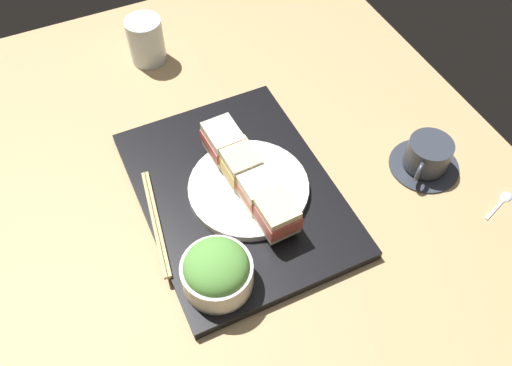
# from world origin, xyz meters

# --- Properties ---
(ground_plane) EXTENTS (1.40, 1.00, 0.03)m
(ground_plane) POSITION_xyz_m (0.00, 0.00, -0.01)
(ground_plane) COLOR tan
(serving_tray) EXTENTS (0.45, 0.34, 0.02)m
(serving_tray) POSITION_xyz_m (-0.04, -0.05, 0.01)
(serving_tray) COLOR black
(serving_tray) RESTS_ON ground_plane
(sandwich_plate) EXTENTS (0.22, 0.22, 0.01)m
(sandwich_plate) POSITION_xyz_m (-0.03, -0.03, 0.03)
(sandwich_plate) COLOR white
(sandwich_plate) RESTS_ON serving_tray
(sandwich_nearmost) EXTENTS (0.08, 0.07, 0.06)m
(sandwich_nearmost) POSITION_xyz_m (-0.12, -0.04, 0.06)
(sandwich_nearmost) COLOR #EFE5C1
(sandwich_nearmost) RESTS_ON sandwich_plate
(sandwich_inner_near) EXTENTS (0.08, 0.06, 0.06)m
(sandwich_inner_near) POSITION_xyz_m (-0.06, -0.03, 0.06)
(sandwich_inner_near) COLOR beige
(sandwich_inner_near) RESTS_ON sandwich_plate
(sandwich_inner_far) EXTENTS (0.08, 0.06, 0.05)m
(sandwich_inner_far) POSITION_xyz_m (0.00, -0.02, 0.06)
(sandwich_inner_far) COLOR #EFE5C1
(sandwich_inner_far) RESTS_ON sandwich_plate
(sandwich_farmost) EXTENTS (0.08, 0.06, 0.06)m
(sandwich_farmost) POSITION_xyz_m (0.06, -0.02, 0.06)
(sandwich_farmost) COLOR beige
(sandwich_farmost) RESTS_ON sandwich_plate
(salad_bowl) EXTENTS (0.12, 0.12, 0.08)m
(salad_bowl) POSITION_xyz_m (0.12, -0.15, 0.06)
(salad_bowl) COLOR silver
(salad_bowl) RESTS_ON serving_tray
(chopsticks_pair) EXTENTS (0.22, 0.05, 0.01)m
(chopsticks_pair) POSITION_xyz_m (-0.03, -0.20, 0.02)
(chopsticks_pair) COLOR tan
(chopsticks_pair) RESTS_ON serving_tray
(coffee_cup) EXTENTS (0.13, 0.13, 0.07)m
(coffee_cup) POSITION_xyz_m (0.05, 0.31, 0.03)
(coffee_cup) COLOR #333842
(coffee_cup) RESTS_ON ground_plane
(drinking_glass) EXTENTS (0.08, 0.08, 0.10)m
(drinking_glass) POSITION_xyz_m (-0.48, -0.07, 0.05)
(drinking_glass) COLOR silver
(drinking_glass) RESTS_ON ground_plane
(teaspoon) EXTENTS (0.04, 0.08, 0.01)m
(teaspoon) POSITION_xyz_m (0.18, 0.40, 0.00)
(teaspoon) COLOR silver
(teaspoon) RESTS_ON ground_plane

